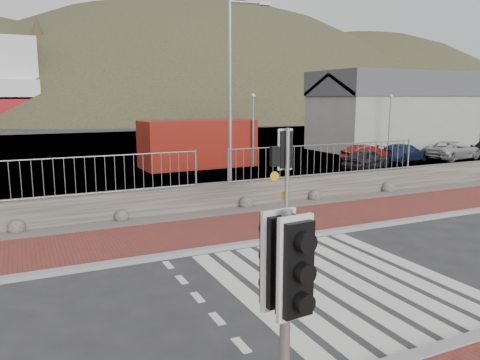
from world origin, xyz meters
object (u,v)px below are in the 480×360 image
shipping_container (198,144)px  car_d (452,150)px  traffic_signal_far (286,159)px  streetlight (233,91)px  car_c (404,152)px  car_a (366,159)px  traffic_signal_near (286,286)px  car_b (369,154)px

shipping_container → car_d: bearing=-16.4°
traffic_signal_far → shipping_container: 14.19m
streetlight → car_c: streetlight is taller
car_a → car_d: size_ratio=0.79×
streetlight → car_a: size_ratio=2.21×
car_a → car_c: bearing=-89.2°
traffic_signal_near → traffic_signal_far: size_ratio=0.91×
streetlight → car_c: (14.31, 5.96, -3.57)m
streetlight → car_b: streetlight is taller
car_d → car_a: bearing=88.0°
traffic_signal_far → streetlight: bearing=-92.3°
traffic_signal_far → shipping_container: traffic_signal_far is taller
shipping_container → car_a: shipping_container is taller
traffic_signal_far → car_c: size_ratio=0.82×
traffic_signal_near → shipping_container: size_ratio=0.44×
car_c → shipping_container: bearing=64.8°
car_b → car_a: bearing=147.5°
traffic_signal_near → car_b: 24.69m
traffic_signal_far → car_a: 14.02m
traffic_signal_near → car_c: 26.29m
car_d → traffic_signal_near: bearing=118.4°
car_b → traffic_signal_near: bearing=148.7°
streetlight → car_b: size_ratio=2.22×
streetlight → shipping_container: (1.96, 9.20, -2.80)m
traffic_signal_near → streetlight: (4.86, 11.96, 2.10)m
car_b → car_c: bearing=-84.6°
car_a → traffic_signal_far: bearing=110.9°
car_a → car_d: (7.74, 0.94, 0.02)m
car_c → streetlight: bearing=102.1°
traffic_signal_near → shipping_container: bearing=66.4°
car_d → shipping_container: bearing=67.1°
car_b → car_c: 2.54m
streetlight → traffic_signal_far: bearing=-86.2°
shipping_container → traffic_signal_far: bearing=-102.6°
car_c → car_d: size_ratio=0.89×
car_a → car_b: size_ratio=1.01×
traffic_signal_near → car_c: traffic_signal_near is taller
car_b → shipping_container: bearing=84.3°
traffic_signal_near → shipping_container: 22.24m
traffic_signal_near → car_d: traffic_signal_near is taller
car_c → car_a: bearing=100.1°
shipping_container → car_c: 12.80m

